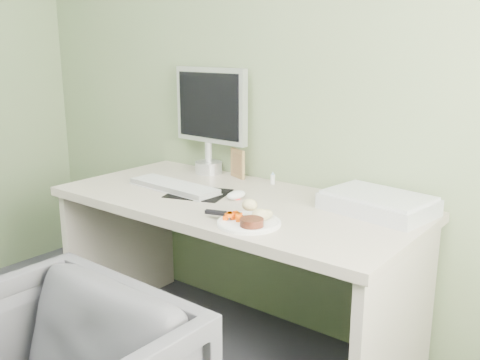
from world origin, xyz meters
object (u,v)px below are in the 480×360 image
Objects in this scene: monitor at (210,114)px; scanner at (378,204)px; plate at (249,223)px; desk at (234,239)px.

scanner is at bearing -4.85° from monitor.
plate is 0.91m from monitor.
monitor is at bearing 140.34° from plate.
plate is 0.54m from scanner.
plate is at bearing -38.04° from monitor.
scanner is at bearing 19.69° from desk.
scanner is 0.77× the size of monitor.
monitor reaches higher than desk.
desk is at bearing -36.42° from monitor.
plate is (0.26, -0.23, 0.19)m from desk.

